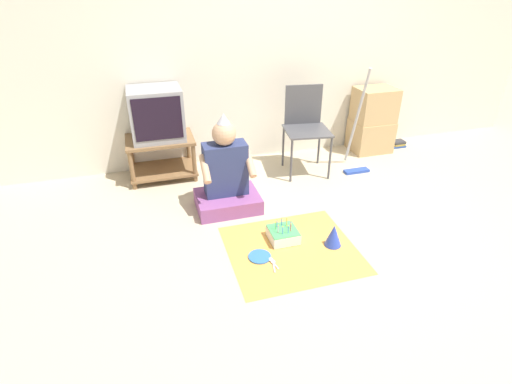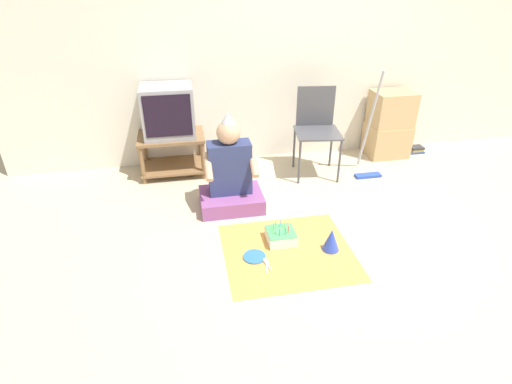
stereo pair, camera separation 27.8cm
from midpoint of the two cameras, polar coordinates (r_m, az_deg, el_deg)
ground_plane at (r=3.34m, az=12.50°, el=-7.50°), size 16.00×16.00×0.00m
wall_back at (r=4.56m, az=2.09°, el=20.61°), size 6.40×0.06×2.55m
tv_stand at (r=4.35m, az=-15.15°, el=5.25°), size 0.68×0.48×0.44m
tv at (r=4.21m, az=-15.93°, el=10.67°), size 0.52×0.44×0.52m
folding_chair at (r=4.30m, az=5.22°, el=9.80°), size 0.51×0.49×0.91m
cardboard_box_stack at (r=5.00m, az=14.75°, el=9.79°), size 0.46×0.38×0.76m
dust_mop at (r=4.44m, az=12.45°, el=6.83°), size 0.28×0.33×1.13m
book_pile at (r=5.32m, az=18.15°, el=6.55°), size 0.18×0.15×0.07m
person_seated at (r=3.64m, az=-6.45°, el=1.91°), size 0.57×0.44×0.90m
party_cloth at (r=3.22m, az=2.63°, el=-8.24°), size 1.01×0.92×0.01m
birthday_cake at (r=3.29m, az=1.47°, el=-6.13°), size 0.23×0.23×0.17m
party_hat_blue at (r=3.24m, az=8.63°, el=-6.19°), size 0.14×0.14×0.19m
paper_plate at (r=3.13m, az=-2.04°, el=-9.27°), size 0.18×0.18×0.01m
plastic_spoon_near at (r=3.09m, az=-0.34°, el=-9.85°), size 0.04×0.14×0.01m
plastic_spoon_far at (r=3.07m, az=-0.15°, el=-10.19°), size 0.05×0.14×0.01m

